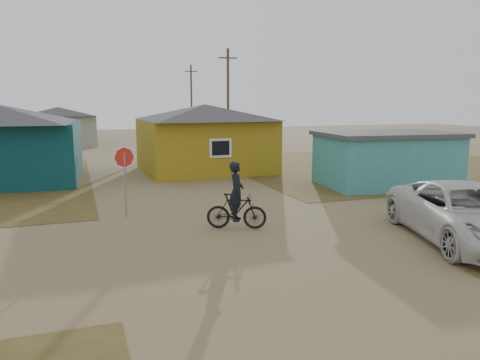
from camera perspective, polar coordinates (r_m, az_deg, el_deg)
name	(u,v)px	position (r m, az deg, el deg)	size (l,w,h in m)	color
ground	(249,241)	(13.76, 1.11, -7.47)	(120.00, 120.00, 0.00)	olive
grass_ne	(381,165)	(31.69, 16.80, 1.79)	(20.00, 18.00, 0.00)	brown
house_yellow	(205,137)	(27.34, -4.27, 5.22)	(7.72, 6.76, 3.90)	#9E7D18
shed_turquoise	(386,159)	(23.69, 17.37, 2.49)	(6.71, 4.93, 2.60)	teal
house_pale_west	(59,126)	(46.40, -21.21, 6.16)	(7.04, 6.15, 3.60)	gray
house_beige_east	(209,121)	(54.37, -3.81, 7.16)	(6.95, 6.05, 3.60)	gray
utility_pole_near	(228,101)	(36.08, -1.47, 9.65)	(1.40, 0.20, 8.00)	brown
utility_pole_far	(191,101)	(51.77, -5.94, 9.54)	(1.40, 0.20, 8.00)	brown
stop_sign	(124,165)	(16.80, -13.91, 1.82)	(0.82, 0.15, 2.53)	gray
cyclist	(236,205)	(14.90, -0.43, -3.01)	(1.98, 1.25, 2.17)	black
vehicle	(467,214)	(14.98, 25.91, -3.70)	(2.79, 6.06, 1.68)	silver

